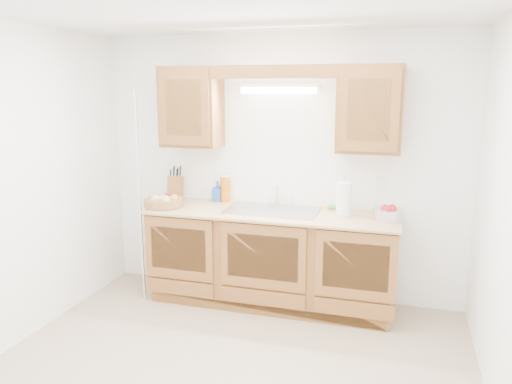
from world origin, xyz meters
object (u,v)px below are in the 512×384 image
(fruit_basket, at_px, (164,201))
(knife_block, at_px, (175,188))
(apple_bowl, at_px, (388,213))
(paper_towel, at_px, (344,199))

(fruit_basket, height_order, knife_block, knife_block)
(fruit_basket, height_order, apple_bowl, apple_bowl)
(knife_block, distance_m, apple_bowl, 2.07)
(fruit_basket, distance_m, paper_towel, 1.69)
(fruit_basket, height_order, paper_towel, paper_towel)
(knife_block, xyz_separation_m, paper_towel, (1.68, -0.09, 0.02))
(fruit_basket, bearing_deg, knife_block, 89.96)
(knife_block, height_order, paper_towel, paper_towel)
(fruit_basket, distance_m, apple_bowl, 2.06)
(apple_bowl, bearing_deg, knife_block, 175.56)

